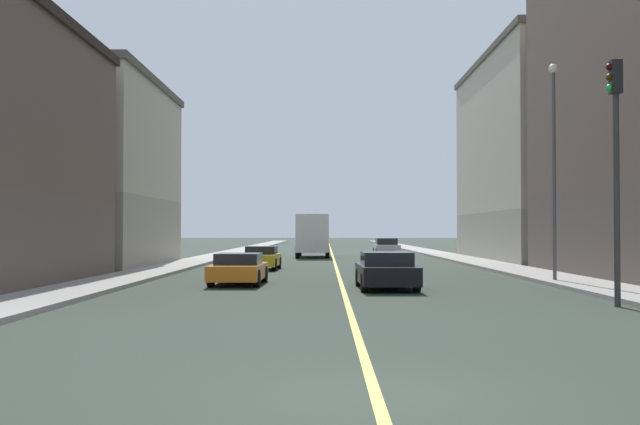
# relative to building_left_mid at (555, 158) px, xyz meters

# --- Properties ---
(ground_plane) EXTENTS (400.00, 400.00, 0.00)m
(ground_plane) POSITION_rel_building_left_mid_xyz_m (-15.02, -42.48, -6.95)
(ground_plane) COLOR #2D372E
(ground_plane) RESTS_ON ground
(sidewalk_left) EXTENTS (2.53, 168.00, 0.15)m
(sidewalk_left) POSITION_rel_building_left_mid_xyz_m (-6.17, 6.52, -6.87)
(sidewalk_left) COLOR #9E9B93
(sidewalk_left) RESTS_ON ground
(sidewalk_right) EXTENTS (2.53, 168.00, 0.15)m
(sidewalk_right) POSITION_rel_building_left_mid_xyz_m (-23.87, 6.52, -6.87)
(sidewalk_right) COLOR #9E9B93
(sidewalk_right) RESTS_ON ground
(lane_center_stripe) EXTENTS (0.16, 154.00, 0.01)m
(lane_center_stripe) POSITION_rel_building_left_mid_xyz_m (-15.02, 6.52, -6.94)
(lane_center_stripe) COLOR #E5D14C
(lane_center_stripe) RESTS_ON ground
(building_left_mid) EXTENTS (10.12, 20.49, 13.88)m
(building_left_mid) POSITION_rel_building_left_mid_xyz_m (0.00, 0.00, 0.00)
(building_left_mid) COLOR #9D9688
(building_left_mid) RESTS_ON ground
(building_right_midblock) EXTENTS (10.12, 14.74, 10.56)m
(building_right_midblock) POSITION_rel_building_left_mid_xyz_m (-30.04, -8.85, -1.66)
(building_right_midblock) COLOR #9D9688
(building_right_midblock) RESTS_ON ground
(traffic_light_left_near) EXTENTS (0.40, 0.32, 6.61)m
(traffic_light_left_near) POSITION_rel_building_left_mid_xyz_m (-7.85, -31.40, -2.72)
(traffic_light_left_near) COLOR #2D2D2D
(traffic_light_left_near) RESTS_ON ground
(street_lamp_left_near) EXTENTS (0.36, 0.36, 8.30)m
(street_lamp_left_near) POSITION_rel_building_left_mid_xyz_m (-6.83, -22.54, -1.86)
(street_lamp_left_near) COLOR #4C4C51
(street_lamp_left_near) RESTS_ON ground
(car_orange) EXTENTS (1.96, 4.23, 1.18)m
(car_orange) POSITION_rel_building_left_mid_xyz_m (-18.88, -23.14, -6.36)
(car_orange) COLOR orange
(car_orange) RESTS_ON ground
(car_silver) EXTENTS (1.96, 4.35, 1.41)m
(car_silver) POSITION_rel_building_left_mid_xyz_m (-10.68, 9.60, -6.26)
(car_silver) COLOR silver
(car_silver) RESTS_ON ground
(car_yellow) EXTENTS (1.87, 3.96, 1.22)m
(car_yellow) POSITION_rel_building_left_mid_xyz_m (-18.92, -12.22, -6.35)
(car_yellow) COLOR gold
(car_yellow) RESTS_ON ground
(car_black) EXTENTS (2.02, 4.44, 1.29)m
(car_black) POSITION_rel_building_left_mid_xyz_m (-13.51, -25.30, -6.31)
(car_black) COLOR black
(car_black) RESTS_ON ground
(box_truck) EXTENTS (2.49, 7.42, 3.21)m
(box_truck) POSITION_rel_building_left_mid_xyz_m (-16.54, 5.84, -5.27)
(box_truck) COLOR beige
(box_truck) RESTS_ON ground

